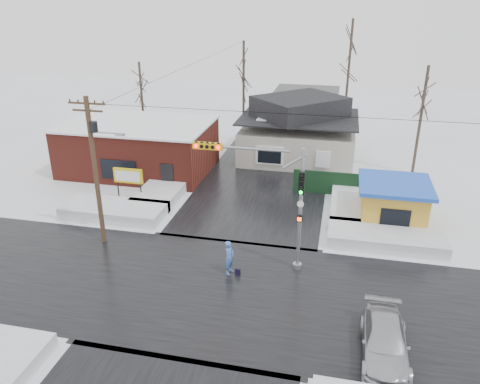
% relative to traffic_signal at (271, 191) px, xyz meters
% --- Properties ---
extents(ground, '(120.00, 120.00, 0.00)m').
position_rel_traffic_signal_xyz_m(ground, '(-2.43, -2.97, -4.54)').
color(ground, white).
rests_on(ground, ground).
extents(road_ns, '(10.00, 120.00, 0.02)m').
position_rel_traffic_signal_xyz_m(road_ns, '(-2.43, -2.97, -4.53)').
color(road_ns, black).
rests_on(road_ns, ground).
extents(road_ew, '(120.00, 10.00, 0.02)m').
position_rel_traffic_signal_xyz_m(road_ew, '(-2.43, -2.97, -4.53)').
color(road_ew, black).
rests_on(road_ew, ground).
extents(snowbank_nw, '(7.00, 3.00, 0.80)m').
position_rel_traffic_signal_xyz_m(snowbank_nw, '(-11.43, 4.03, -4.14)').
color(snowbank_nw, white).
rests_on(snowbank_nw, ground).
extents(snowbank_ne, '(7.00, 3.00, 0.80)m').
position_rel_traffic_signal_xyz_m(snowbank_ne, '(6.57, 4.03, -4.14)').
color(snowbank_ne, white).
rests_on(snowbank_ne, ground).
extents(snowbank_nside_w, '(3.00, 8.00, 0.80)m').
position_rel_traffic_signal_xyz_m(snowbank_nside_w, '(-9.43, 9.03, -4.14)').
color(snowbank_nside_w, white).
rests_on(snowbank_nside_w, ground).
extents(snowbank_nside_e, '(3.00, 8.00, 0.80)m').
position_rel_traffic_signal_xyz_m(snowbank_nside_e, '(4.57, 9.03, -4.14)').
color(snowbank_nside_e, white).
rests_on(snowbank_nside_e, ground).
extents(traffic_signal, '(6.05, 0.68, 7.00)m').
position_rel_traffic_signal_xyz_m(traffic_signal, '(0.00, 0.00, 0.00)').
color(traffic_signal, gray).
rests_on(traffic_signal, ground).
extents(utility_pole, '(3.15, 0.44, 9.00)m').
position_rel_traffic_signal_xyz_m(utility_pole, '(-10.36, 0.53, 0.57)').
color(utility_pole, '#382619').
rests_on(utility_pole, ground).
extents(brick_building, '(12.20, 8.20, 4.12)m').
position_rel_traffic_signal_xyz_m(brick_building, '(-13.43, 13.03, -2.46)').
color(brick_building, maroon).
rests_on(brick_building, ground).
extents(marquee_sign, '(2.20, 0.21, 2.55)m').
position_rel_traffic_signal_xyz_m(marquee_sign, '(-11.43, 6.53, -2.62)').
color(marquee_sign, black).
rests_on(marquee_sign, ground).
extents(house, '(10.40, 8.40, 5.76)m').
position_rel_traffic_signal_xyz_m(house, '(-0.43, 19.03, -1.92)').
color(house, beige).
rests_on(house, ground).
extents(kiosk, '(4.60, 4.60, 2.88)m').
position_rel_traffic_signal_xyz_m(kiosk, '(7.07, 7.03, -3.08)').
color(kiosk, gold).
rests_on(kiosk, ground).
extents(fence, '(8.00, 0.12, 1.80)m').
position_rel_traffic_signal_xyz_m(fence, '(4.07, 11.03, -3.64)').
color(fence, black).
rests_on(fence, ground).
extents(tree_far_left, '(3.00, 3.00, 10.00)m').
position_rel_traffic_signal_xyz_m(tree_far_left, '(-6.43, 23.03, 3.41)').
color(tree_far_left, '#332821').
rests_on(tree_far_left, ground).
extents(tree_far_mid, '(3.00, 3.00, 12.00)m').
position_rel_traffic_signal_xyz_m(tree_far_mid, '(3.57, 25.03, 5.00)').
color(tree_far_mid, '#332821').
rests_on(tree_far_mid, ground).
extents(tree_far_right, '(3.00, 3.00, 9.00)m').
position_rel_traffic_signal_xyz_m(tree_far_right, '(9.57, 17.03, 2.62)').
color(tree_far_right, '#332821').
rests_on(tree_far_right, ground).
extents(tree_far_west, '(3.00, 3.00, 8.00)m').
position_rel_traffic_signal_xyz_m(tree_far_west, '(-16.43, 21.03, 1.82)').
color(tree_far_west, '#332821').
rests_on(tree_far_west, ground).
extents(pedestrian, '(0.61, 0.80, 1.95)m').
position_rel_traffic_signal_xyz_m(pedestrian, '(-2.01, -1.26, -3.56)').
color(pedestrian, '#456DC2').
rests_on(pedestrian, ground).
extents(car, '(1.94, 4.75, 1.38)m').
position_rel_traffic_signal_xyz_m(car, '(5.85, -6.00, -3.85)').
color(car, '#B4B6BC').
rests_on(car, ground).
extents(shopping_bag, '(0.30, 0.18, 0.35)m').
position_rel_traffic_signal_xyz_m(shopping_bag, '(-1.53, -1.35, -4.36)').
color(shopping_bag, black).
rests_on(shopping_bag, ground).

